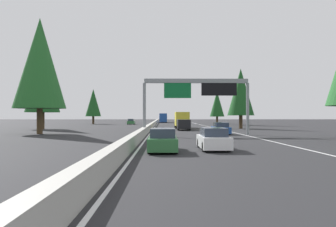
# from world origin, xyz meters

# --- Properties ---
(ground_plane) EXTENTS (320.00, 320.00, 0.00)m
(ground_plane) POSITION_xyz_m (60.00, 0.00, 0.00)
(ground_plane) COLOR #262628
(median_barrier) EXTENTS (180.00, 0.56, 0.90)m
(median_barrier) POSITION_xyz_m (80.00, 0.30, 0.45)
(median_barrier) COLOR #ADAAA3
(median_barrier) RESTS_ON ground
(shoulder_stripe_right) EXTENTS (160.00, 0.16, 0.01)m
(shoulder_stripe_right) POSITION_xyz_m (70.00, -11.52, 0.01)
(shoulder_stripe_right) COLOR silver
(shoulder_stripe_right) RESTS_ON ground
(shoulder_stripe_median) EXTENTS (160.00, 0.16, 0.01)m
(shoulder_stripe_median) POSITION_xyz_m (70.00, -0.25, 0.01)
(shoulder_stripe_median) COLOR silver
(shoulder_stripe_median) RESTS_ON ground
(sign_gantry_overhead) EXTENTS (0.50, 12.68, 6.67)m
(sign_gantry_overhead) POSITION_xyz_m (37.33, -6.03, 5.31)
(sign_gantry_overhead) COLOR gray
(sign_gantry_overhead) RESTS_ON ground
(sedan_far_right) EXTENTS (4.40, 1.80, 1.47)m
(sedan_far_right) POSITION_xyz_m (19.27, -1.90, 0.68)
(sedan_far_right) COLOR #2D6B38
(sedan_far_right) RESTS_ON ground
(sedan_far_center) EXTENTS (4.40, 1.80, 1.47)m
(sedan_far_center) POSITION_xyz_m (20.29, -5.29, 0.68)
(sedan_far_center) COLOR white
(sedan_far_center) RESTS_ON ground
(box_truck_distant_b) EXTENTS (8.50, 2.40, 2.95)m
(box_truck_distant_b) POSITION_xyz_m (59.25, -5.35, 1.61)
(box_truck_distant_b) COLOR gold
(box_truck_distant_b) RESTS_ON ground
(bus_mid_left) EXTENTS (11.50, 2.55, 3.10)m
(bus_mid_left) POSITION_xyz_m (111.54, -1.96, 1.72)
(bus_mid_left) COLOR #1E4793
(bus_mid_left) RESTS_ON ground
(minivan_near_right) EXTENTS (5.00, 1.95, 1.69)m
(minivan_near_right) POSITION_xyz_m (50.57, -5.16, 0.95)
(minivan_near_right) COLOR black
(minivan_near_right) RESTS_ON ground
(sedan_near_center) EXTENTS (4.40, 1.80, 1.47)m
(sedan_near_center) POSITION_xyz_m (38.63, -9.02, 0.68)
(sedan_near_center) COLOR #1E4793
(sedan_near_center) RESTS_ON ground
(oncoming_near) EXTENTS (4.40, 1.80, 1.47)m
(oncoming_near) POSITION_xyz_m (86.50, 6.62, 0.68)
(oncoming_near) COLOR #2D6B38
(oncoming_near) RESTS_ON ground
(conifer_right_mid) EXTENTS (4.70, 4.70, 10.68)m
(conifer_right_mid) POSITION_xyz_m (56.39, -15.70, 6.49)
(conifer_right_mid) COLOR #4C3823
(conifer_right_mid) RESTS_ON ground
(conifer_right_far) EXTENTS (5.03, 5.03, 11.43)m
(conifer_right_far) POSITION_xyz_m (77.70, -20.80, 6.95)
(conifer_right_far) COLOR #4C3823
(conifer_right_far) RESTS_ON ground
(conifer_right_distant) EXTENTS (4.17, 4.17, 9.47)m
(conifer_right_distant) POSITION_xyz_m (93.07, -17.53, 5.75)
(conifer_right_distant) COLOR #4C3823
(conifer_right_distant) RESTS_ON ground
(conifer_left_near) EXTENTS (6.41, 6.41, 14.56)m
(conifer_left_near) POSITION_xyz_m (39.65, 13.51, 8.86)
(conifer_left_near) COLOR #4C3823
(conifer_left_near) RESTS_ON ground
(conifer_left_mid) EXTENTS (5.77, 5.77, 13.11)m
(conifer_left_mid) POSITION_xyz_m (54.46, 18.57, 7.97)
(conifer_left_mid) COLOR #4C3823
(conifer_left_mid) RESTS_ON ground
(conifer_left_far) EXTENTS (4.31, 4.31, 9.79)m
(conifer_left_far) POSITION_xyz_m (90.53, 17.61, 5.95)
(conifer_left_far) COLOR #4C3823
(conifer_left_far) RESTS_ON ground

